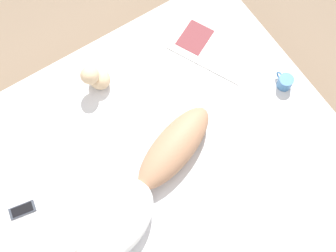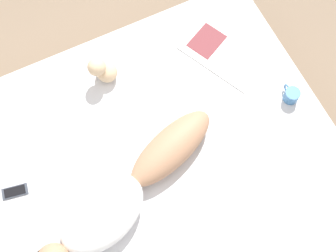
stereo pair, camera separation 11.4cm
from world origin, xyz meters
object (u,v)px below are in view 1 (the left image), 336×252
open_magazine (212,47)px  cell_phone (22,210)px  person (130,202)px  coffee_mug (285,82)px

open_magazine → cell_phone: bearing=74.6°
person → cell_phone: 0.57m
person → coffee_mug: bearing=-103.2°
person → cell_phone: bearing=39.8°
open_magazine → cell_phone: size_ratio=3.97×
open_magazine → cell_phone: same height
person → open_magazine: bearing=-78.0°
person → cell_phone: (0.29, 0.49, -0.08)m
person → open_magazine: size_ratio=2.08×
coffee_mug → cell_phone: 1.60m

